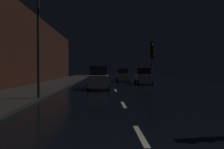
{
  "coord_description": "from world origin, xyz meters",
  "views": [
    {
      "loc": [
        -0.99,
        -3.63,
        1.81
      ],
      "look_at": [
        -0.32,
        16.9,
        1.37
      ],
      "focal_mm": 39.48,
      "sensor_mm": 36.0,
      "label": 1
    }
  ],
  "objects": [
    {
      "name": "traffic_light_far_right",
      "position": [
        4.56,
        24.65,
        3.62
      ],
      "size": [
        0.37,
        0.48,
        4.97
      ],
      "rotation": [
        0.0,
        0.0,
        -1.37
      ],
      "color": "#38383A",
      "rests_on": "ground"
    },
    {
      "name": "streetlamp_overhead",
      "position": [
        -4.29,
        10.6,
        4.71
      ],
      "size": [
        1.7,
        0.44,
        7.09
      ],
      "color": "#2D2D30",
      "rests_on": "ground"
    },
    {
      "name": "lane_centerline",
      "position": [
        0.0,
        9.69,
        0.01
      ],
      "size": [
        0.16,
        16.48,
        0.01
      ],
      "color": "beige",
      "rests_on": "ground"
    },
    {
      "name": "car_distant_taillights",
      "position": [
        1.66,
        31.68,
        0.87
      ],
      "size": [
        1.74,
        3.76,
        1.89
      ],
      "rotation": [
        0.0,
        0.0,
        1.57
      ],
      "color": "#A5A8AD",
      "rests_on": "ground"
    },
    {
      "name": "car_parked_right_far",
      "position": [
        3.75,
        25.78,
        0.9
      ],
      "size": [
        1.8,
        3.89,
        1.96
      ],
      "rotation": [
        0.0,
        0.0,
        1.57
      ],
      "color": "#A5A8AD",
      "rests_on": "ground"
    },
    {
      "name": "building_facade_left",
      "position": [
        -9.45,
        21.0,
        4.16
      ],
      "size": [
        0.8,
        63.0,
        8.33
      ],
      "primitive_type": "cube",
      "color": "#472319",
      "rests_on": "ground"
    },
    {
      "name": "sidewalk_left",
      "position": [
        -6.85,
        24.5,
        0.07
      ],
      "size": [
        4.4,
        84.0,
        0.15
      ],
      "primitive_type": "cube",
      "color": "#33302D",
      "rests_on": "ground"
    },
    {
      "name": "ground",
      "position": [
        0.0,
        24.5,
        -0.01
      ],
      "size": [
        26.1,
        84.0,
        0.02
      ],
      "primitive_type": "cube",
      "color": "black"
    },
    {
      "name": "car_approaching_headlights",
      "position": [
        -1.48,
        18.48,
        0.95
      ],
      "size": [
        1.91,
        4.14,
        2.08
      ],
      "rotation": [
        0.0,
        0.0,
        -1.57
      ],
      "color": "silver",
      "rests_on": "ground"
    }
  ]
}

